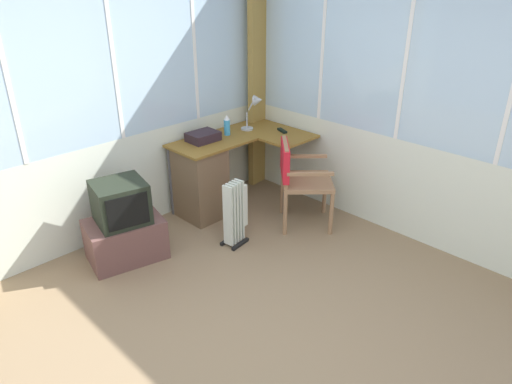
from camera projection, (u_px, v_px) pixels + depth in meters
name	position (u px, v px, depth m)	size (l,w,h in m)	color
ground	(263.00, 375.00, 3.05)	(5.36, 5.42, 0.06)	#876E4F
north_window_panel	(68.00, 98.00, 3.86)	(4.36, 0.07, 2.75)	silver
east_window_panel	(453.00, 99.00, 3.84)	(0.07, 4.42, 2.75)	silver
curtain_corner	(258.00, 70.00, 5.12)	(0.27, 0.07, 2.65)	#A2803C
desk	(206.00, 177.00, 4.79)	(1.33, 0.92, 0.77)	brown
desk_lamp	(255.00, 107.00, 4.97)	(0.24, 0.21, 0.38)	#B2B7BC
tv_remote	(282.00, 131.00, 4.99)	(0.04, 0.15, 0.02)	black
spray_bottle	(227.00, 125.00, 4.85)	(0.06, 0.06, 0.22)	#3FA5DD
paper_tray	(203.00, 137.00, 4.71)	(0.30, 0.23, 0.09)	#2D1F26
wooden_armchair	(295.00, 172.00, 4.54)	(0.68, 0.68, 0.86)	#9C724E
tv_on_stand	(124.00, 226.00, 4.08)	(0.72, 0.57, 0.73)	brown
space_heater	(236.00, 212.00, 4.31)	(0.28, 0.20, 0.62)	silver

